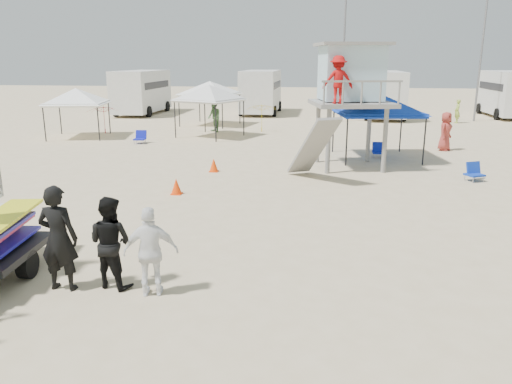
# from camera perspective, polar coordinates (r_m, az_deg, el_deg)

# --- Properties ---
(ground) EXTENTS (140.00, 140.00, 0.00)m
(ground) POSITION_cam_1_polar(r_m,az_deg,el_deg) (8.50, -6.26, -13.63)
(ground) COLOR beige
(ground) RESTS_ON ground
(man_left) EXTENTS (0.71, 0.47, 1.95)m
(man_left) POSITION_cam_1_polar(r_m,az_deg,el_deg) (9.56, -21.65, -4.94)
(man_left) COLOR black
(man_left) RESTS_ON ground
(man_mid) EXTENTS (0.97, 0.84, 1.70)m
(man_mid) POSITION_cam_1_polar(r_m,az_deg,el_deg) (9.43, -16.31, -5.51)
(man_mid) COLOR black
(man_mid) RESTS_ON ground
(man_right) EXTENTS (1.01, 0.61, 1.62)m
(man_right) POSITION_cam_1_polar(r_m,az_deg,el_deg) (8.93, -11.91, -6.70)
(man_right) COLOR white
(man_right) RESTS_ON ground
(lifeguard_tower) EXTENTS (3.35, 3.35, 4.55)m
(lifeguard_tower) POSITION_cam_1_polar(r_m,az_deg,el_deg) (19.47, 10.70, 12.72)
(lifeguard_tower) COLOR gray
(lifeguard_tower) RESTS_ON ground
(canopy_blue) EXTENTS (3.68, 3.68, 3.13)m
(canopy_blue) POSITION_cam_1_polar(r_m,az_deg,el_deg) (21.48, 13.78, 10.56)
(canopy_blue) COLOR black
(canopy_blue) RESTS_ON ground
(canopy_white_a) EXTENTS (3.68, 3.68, 3.17)m
(canopy_white_a) POSITION_cam_1_polar(r_m,az_deg,el_deg) (27.10, -5.38, 11.82)
(canopy_white_a) COLOR black
(canopy_white_a) RESTS_ON ground
(canopy_white_b) EXTENTS (3.39, 3.39, 3.00)m
(canopy_white_b) POSITION_cam_1_polar(r_m,az_deg,el_deg) (28.43, -19.91, 10.82)
(canopy_white_b) COLOR black
(canopy_white_b) RESTS_ON ground
(canopy_white_c) EXTENTS (3.61, 3.61, 3.15)m
(canopy_white_c) POSITION_cam_1_polar(r_m,az_deg,el_deg) (32.07, -5.32, 12.24)
(canopy_white_c) COLOR black
(canopy_white_c) RESTS_ON ground
(umbrella_a) EXTENTS (2.13, 2.15, 1.56)m
(umbrella_a) POSITION_cam_1_polar(r_m,az_deg,el_deg) (29.62, -17.00, 7.92)
(umbrella_a) COLOR red
(umbrella_a) RESTS_ON ground
(umbrella_b) EXTENTS (1.93, 1.96, 1.61)m
(umbrella_b) POSITION_cam_1_polar(r_m,az_deg,el_deg) (28.93, 0.66, 8.45)
(umbrella_b) COLOR yellow
(umbrella_b) RESTS_ON ground
(cone_near) EXTENTS (0.34, 0.34, 0.50)m
(cone_near) POSITION_cam_1_polar(r_m,az_deg,el_deg) (15.64, -9.09, 0.65)
(cone_near) COLOR #FF3C08
(cone_near) RESTS_ON ground
(cone_far) EXTENTS (0.34, 0.34, 0.50)m
(cone_far) POSITION_cam_1_polar(r_m,az_deg,el_deg) (18.64, -4.85, 3.09)
(cone_far) COLOR #FF4208
(cone_far) RESTS_ON ground
(beach_chair_a) EXTENTS (0.57, 0.61, 0.64)m
(beach_chair_a) POSITION_cam_1_polar(r_m,az_deg,el_deg) (25.67, -13.08, 6.14)
(beach_chair_a) COLOR #1018AE
(beach_chair_a) RESTS_ON ground
(beach_chair_b) EXTENTS (0.71, 0.78, 0.64)m
(beach_chair_b) POSITION_cam_1_polar(r_m,az_deg,el_deg) (18.77, 23.63, 2.16)
(beach_chair_b) COLOR #0F33AB
(beach_chair_b) RESTS_ON ground
(beach_chair_c) EXTENTS (0.55, 0.59, 0.64)m
(beach_chair_c) POSITION_cam_1_polar(r_m,az_deg,el_deg) (21.98, 13.86, 4.67)
(beach_chair_c) COLOR #0F24A7
(beach_chair_c) RESTS_ON ground
(rv_far_left) EXTENTS (2.64, 6.80, 3.25)m
(rv_far_left) POSITION_cam_1_polar(r_m,az_deg,el_deg) (39.79, -12.94, 11.28)
(rv_far_left) COLOR silver
(rv_far_left) RESTS_ON ground
(rv_mid_left) EXTENTS (2.65, 6.50, 3.25)m
(rv_mid_left) POSITION_cam_1_polar(r_m,az_deg,el_deg) (39.09, 0.57, 11.59)
(rv_mid_left) COLOR silver
(rv_mid_left) RESTS_ON ground
(rv_mid_right) EXTENTS (2.64, 7.00, 3.25)m
(rv_mid_right) POSITION_cam_1_polar(r_m,az_deg,el_deg) (37.51, 14.30, 11.01)
(rv_mid_right) COLOR silver
(rv_mid_right) RESTS_ON ground
(rv_far_right) EXTENTS (2.64, 6.60, 3.25)m
(rv_far_right) POSITION_cam_1_polar(r_m,az_deg,el_deg) (40.94, 26.87, 10.17)
(rv_far_right) COLOR silver
(rv_far_right) RESTS_ON ground
(light_pole_left) EXTENTS (0.14, 0.14, 8.00)m
(light_pole_left) POSITION_cam_1_polar(r_m,az_deg,el_deg) (34.25, 9.94, 14.60)
(light_pole_left) COLOR slate
(light_pole_left) RESTS_ON ground
(light_pole_right) EXTENTS (0.14, 0.14, 8.00)m
(light_pole_right) POSITION_cam_1_polar(r_m,az_deg,el_deg) (37.13, 24.28, 13.55)
(light_pole_right) COLOR slate
(light_pole_right) RESTS_ON ground
(distant_beachgoers) EXTENTS (15.63, 11.60, 1.77)m
(distant_beachgoers) POSITION_cam_1_polar(r_m,az_deg,el_deg) (27.51, 8.74, 8.08)
(distant_beachgoers) COLOR #A6382F
(distant_beachgoers) RESTS_ON ground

